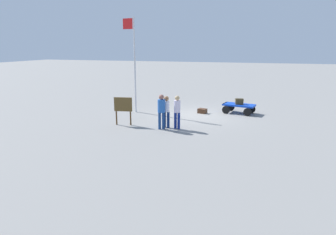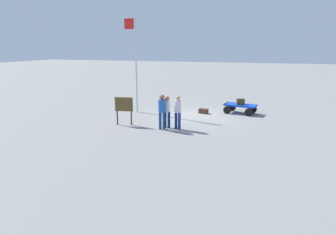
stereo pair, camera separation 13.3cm
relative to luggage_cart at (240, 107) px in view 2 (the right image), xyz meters
name	(u,v)px [view 2 (the right image)]	position (x,y,z in m)	size (l,w,h in m)	color
ground_plane	(197,115)	(2.46, 1.23, -0.42)	(120.00, 120.00, 0.00)	gray
luggage_cart	(240,107)	(0.00, 0.00, 0.00)	(2.05, 1.42, 0.58)	#103DC3
suitcase_maroon	(241,102)	(-0.02, 0.06, 0.34)	(0.52, 0.39, 0.36)	#3E3219
suitcase_grey	(203,111)	(2.15, 0.67, -0.28)	(0.60, 0.51, 0.29)	#462919
worker_lead	(178,110)	(2.67, 4.59, 0.57)	(0.40, 0.40, 1.70)	navy
worker_trailing	(167,110)	(3.26, 4.54, 0.53)	(0.34, 0.31, 1.64)	navy
worker_supervisor	(162,108)	(3.40, 4.90, 0.65)	(0.53, 0.53, 1.77)	navy
flagpole	(135,58)	(6.34, 1.57, 2.94)	(0.80, 0.19, 5.81)	silver
signboard	(124,107)	(5.59, 4.73, 0.56)	(0.95, 0.24, 1.49)	#4C3319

